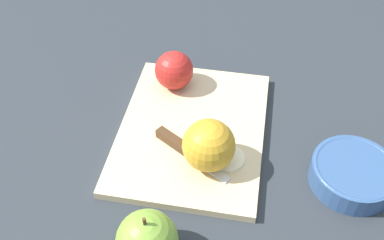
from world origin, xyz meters
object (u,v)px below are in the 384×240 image
(bowl, at_px, (353,173))
(knife, at_px, (180,146))
(apple_half_left, at_px, (174,70))
(apple_half_right, at_px, (209,145))

(bowl, bearing_deg, knife, -91.52)
(bowl, bearing_deg, apple_half_left, -116.99)
(knife, bearing_deg, apple_half_right, 9.04)
(apple_half_left, relative_size, bowl, 0.54)
(apple_half_left, bearing_deg, apple_half_right, 47.11)
(apple_half_left, xyz_separation_m, knife, (0.16, 0.04, -0.03))
(apple_half_right, distance_m, bowl, 0.24)
(apple_half_left, xyz_separation_m, bowl, (0.17, 0.34, -0.03))
(knife, xyz_separation_m, bowl, (0.01, 0.29, 0.00))
(apple_half_right, distance_m, knife, 0.07)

